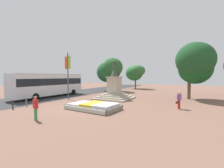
{
  "coord_description": "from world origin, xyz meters",
  "views": [
    {
      "loc": [
        9.26,
        -11.38,
        3.02
      ],
      "look_at": [
        1.37,
        3.43,
        2.18
      ],
      "focal_mm": 24.0,
      "sensor_mm": 36.0,
      "label": 1
    }
  ],
  "objects_px": {
    "kerb_bollard_mid_a": "(13,104)",
    "pedestrian_near_planter": "(36,106)",
    "statue_monument": "(114,90)",
    "banner_pole": "(68,73)",
    "flower_planter": "(93,107)",
    "kerb_bollard_mid_b": "(26,102)",
    "pedestrian_with_handbag": "(179,99)",
    "city_bus": "(50,84)"
  },
  "relations": [
    {
      "from": "statue_monument",
      "to": "kerb_bollard_mid_a",
      "type": "bearing_deg",
      "value": -116.97
    },
    {
      "from": "flower_planter",
      "to": "kerb_bollard_mid_a",
      "type": "distance_m",
      "value": 7.46
    },
    {
      "from": "banner_pole",
      "to": "pedestrian_with_handbag",
      "type": "bearing_deg",
      "value": 2.32
    },
    {
      "from": "banner_pole",
      "to": "kerb_bollard_mid_b",
      "type": "bearing_deg",
      "value": -93.96
    },
    {
      "from": "statue_monument",
      "to": "pedestrian_near_planter",
      "type": "relative_size",
      "value": 3.05
    },
    {
      "from": "pedestrian_near_planter",
      "to": "kerb_bollard_mid_a",
      "type": "distance_m",
      "value": 5.24
    },
    {
      "from": "kerb_bollard_mid_b",
      "to": "pedestrian_near_planter",
      "type": "bearing_deg",
      "value": -26.55
    },
    {
      "from": "pedestrian_near_planter",
      "to": "pedestrian_with_handbag",
      "type": "bearing_deg",
      "value": 45.56
    },
    {
      "from": "banner_pole",
      "to": "pedestrian_with_handbag",
      "type": "height_order",
      "value": "banner_pole"
    },
    {
      "from": "statue_monument",
      "to": "city_bus",
      "type": "xyz_separation_m",
      "value": [
        -9.31,
        -2.81,
        0.8
      ]
    },
    {
      "from": "statue_monument",
      "to": "flower_planter",
      "type": "bearing_deg",
      "value": -78.81
    },
    {
      "from": "flower_planter",
      "to": "pedestrian_near_planter",
      "type": "relative_size",
      "value": 2.97
    },
    {
      "from": "kerb_bollard_mid_b",
      "to": "banner_pole",
      "type": "bearing_deg",
      "value": 86.04
    },
    {
      "from": "statue_monument",
      "to": "pedestrian_with_handbag",
      "type": "height_order",
      "value": "statue_monument"
    },
    {
      "from": "city_bus",
      "to": "pedestrian_near_planter",
      "type": "relative_size",
      "value": 6.7
    },
    {
      "from": "city_bus",
      "to": "kerb_bollard_mid_b",
      "type": "relative_size",
      "value": 12.78
    },
    {
      "from": "flower_planter",
      "to": "kerb_bollard_mid_a",
      "type": "height_order",
      "value": "kerb_bollard_mid_a"
    },
    {
      "from": "flower_planter",
      "to": "banner_pole",
      "type": "xyz_separation_m",
      "value": [
        -6.42,
        3.4,
        3.17
      ]
    },
    {
      "from": "statue_monument",
      "to": "pedestrian_near_planter",
      "type": "xyz_separation_m",
      "value": [
        -0.18,
        -11.54,
        -0.18
      ]
    },
    {
      "from": "banner_pole",
      "to": "pedestrian_near_planter",
      "type": "bearing_deg",
      "value": -58.86
    },
    {
      "from": "flower_planter",
      "to": "pedestrian_with_handbag",
      "type": "relative_size",
      "value": 3.01
    },
    {
      "from": "city_bus",
      "to": "kerb_bollard_mid_b",
      "type": "distance_m",
      "value": 7.38
    },
    {
      "from": "city_bus",
      "to": "banner_pole",
      "type": "bearing_deg",
      "value": -8.8
    },
    {
      "from": "banner_pole",
      "to": "kerb_bollard_mid_b",
      "type": "height_order",
      "value": "banner_pole"
    },
    {
      "from": "banner_pole",
      "to": "kerb_bollard_mid_b",
      "type": "distance_m",
      "value": 6.22
    },
    {
      "from": "city_bus",
      "to": "statue_monument",
      "type": "bearing_deg",
      "value": 16.78
    },
    {
      "from": "city_bus",
      "to": "kerb_bollard_mid_a",
      "type": "bearing_deg",
      "value": -61.62
    },
    {
      "from": "banner_pole",
      "to": "city_bus",
      "type": "distance_m",
      "value": 4.54
    },
    {
      "from": "banner_pole",
      "to": "kerb_bollard_mid_b",
      "type": "xyz_separation_m",
      "value": [
        -0.38,
        -5.45,
        -2.97
      ]
    },
    {
      "from": "statue_monument",
      "to": "banner_pole",
      "type": "bearing_deg",
      "value": -145.65
    },
    {
      "from": "city_bus",
      "to": "kerb_bollard_mid_b",
      "type": "bearing_deg",
      "value": -57.7
    },
    {
      "from": "kerb_bollard_mid_a",
      "to": "pedestrian_near_planter",
      "type": "bearing_deg",
      "value": -13.63
    },
    {
      "from": "pedestrian_with_handbag",
      "to": "kerb_bollard_mid_a",
      "type": "xyz_separation_m",
      "value": [
        -13.52,
        -7.39,
        -0.48
      ]
    },
    {
      "from": "pedestrian_with_handbag",
      "to": "kerb_bollard_mid_b",
      "type": "bearing_deg",
      "value": -156.4
    },
    {
      "from": "pedestrian_near_planter",
      "to": "kerb_bollard_mid_b",
      "type": "bearing_deg",
      "value": 153.45
    },
    {
      "from": "pedestrian_near_planter",
      "to": "kerb_bollard_mid_b",
      "type": "relative_size",
      "value": 1.91
    },
    {
      "from": "banner_pole",
      "to": "flower_planter",
      "type": "bearing_deg",
      "value": -27.88
    },
    {
      "from": "banner_pole",
      "to": "kerb_bollard_mid_a",
      "type": "height_order",
      "value": "banner_pole"
    },
    {
      "from": "city_bus",
      "to": "kerb_bollard_mid_a",
      "type": "xyz_separation_m",
      "value": [
        4.06,
        -7.51,
        -1.49
      ]
    },
    {
      "from": "statue_monument",
      "to": "city_bus",
      "type": "relative_size",
      "value": 0.46
    },
    {
      "from": "flower_planter",
      "to": "statue_monument",
      "type": "height_order",
      "value": "statue_monument"
    },
    {
      "from": "flower_planter",
      "to": "kerb_bollard_mid_a",
      "type": "xyz_separation_m",
      "value": [
        -6.61,
        -3.46,
        0.2
      ]
    }
  ]
}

